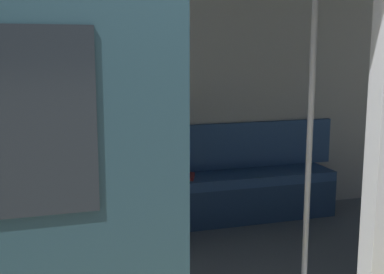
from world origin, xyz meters
name	(u,v)px	position (x,y,z in m)	size (l,w,h in m)	color
train_car	(197,68)	(0.07, -1.14, 1.48)	(6.40, 2.61, 2.25)	#ADAFB5
bench_seat	(172,191)	(0.00, -2.10, 0.34)	(3.19, 0.44, 0.45)	#38609E
person_seated	(149,159)	(0.22, -2.04, 0.67)	(0.55, 0.70, 1.18)	#4C8CC6
handbag	(90,175)	(0.71, -2.17, 0.53)	(0.26, 0.15, 0.17)	maroon
book	(186,177)	(-0.14, -2.13, 0.46)	(0.15, 0.22, 0.03)	#B22D2D
grab_pole_door	(170,151)	(0.43, -0.48, 1.05)	(0.04, 0.04, 2.11)	silver
grab_pole_far	(309,142)	(-0.43, -0.49, 1.05)	(0.04, 0.04, 2.11)	silver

